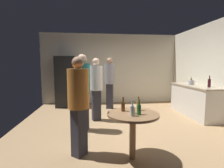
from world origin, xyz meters
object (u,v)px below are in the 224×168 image
at_px(person_in_gray_shirt, 110,79).
at_px(person_in_teal_shirt, 83,86).
at_px(wine_bottle_on_counter, 209,83).
at_px(beer_bottle_on_counter, 191,81).
at_px(foreground_table, 133,120).
at_px(beer_bottle_clear, 132,110).
at_px(kettle, 191,82).
at_px(person_in_white_shirt, 96,84).
at_px(beer_bottle_brown, 123,106).
at_px(person_in_orange_shirt, 79,99).
at_px(beer_bottle_green, 139,109).
at_px(plastic_cup_white, 133,110).
at_px(beer_bottle_amber, 139,105).
at_px(refrigerator, 66,82).

bearing_deg(person_in_gray_shirt, person_in_teal_shirt, -3.64).
height_order(wine_bottle_on_counter, beer_bottle_on_counter, wine_bottle_on_counter).
distance_m(wine_bottle_on_counter, foreground_table, 2.98).
distance_m(wine_bottle_on_counter, person_in_gray_shirt, 2.95).
relative_size(foreground_table, beer_bottle_clear, 3.48).
xyz_separation_m(kettle, person_in_white_shirt, (-2.87, -0.28, 0.00)).
bearing_deg(beer_bottle_brown, person_in_orange_shirt, 175.08).
xyz_separation_m(wine_bottle_on_counter, person_in_orange_shirt, (-3.30, -1.44, -0.08)).
relative_size(beer_bottle_green, beer_bottle_clear, 1.00).
bearing_deg(plastic_cup_white, beer_bottle_amber, 50.60).
bearing_deg(beer_bottle_amber, beer_bottle_green, -103.84).
height_order(foreground_table, beer_bottle_green, beer_bottle_green).
distance_m(beer_bottle_brown, person_in_white_shirt, 1.91).
xyz_separation_m(foreground_table, person_in_white_shirt, (-0.52, 2.00, 0.35)).
distance_m(beer_bottle_brown, beer_bottle_green, 0.30).
height_order(beer_bottle_on_counter, beer_bottle_clear, beer_bottle_on_counter).
distance_m(beer_bottle_on_counter, beer_bottle_clear, 3.62).
bearing_deg(person_in_gray_shirt, kettle, 87.52).
bearing_deg(beer_bottle_on_counter, person_in_gray_shirt, 163.06).
height_order(kettle, person_in_white_shirt, person_in_white_shirt).
xyz_separation_m(foreground_table, beer_bottle_green, (0.07, -0.09, 0.19)).
bearing_deg(person_in_gray_shirt, beer_bottle_green, 20.86).
xyz_separation_m(refrigerator, person_in_teal_shirt, (0.73, -2.45, 0.11)).
bearing_deg(refrigerator, beer_bottle_clear, -68.71).
distance_m(beer_bottle_clear, person_in_teal_shirt, 1.66).
height_order(refrigerator, beer_bottle_on_counter, refrigerator).
xyz_separation_m(wine_bottle_on_counter, beer_bottle_on_counter, (-0.01, 0.83, -0.03)).
bearing_deg(beer_bottle_clear, person_in_gray_shirt, 89.77).
distance_m(beer_bottle_green, person_in_gray_shirt, 3.32).
bearing_deg(beer_bottle_clear, beer_bottle_amber, 58.99).
xyz_separation_m(beer_bottle_brown, beer_bottle_green, (0.20, -0.22, 0.00)).
bearing_deg(beer_bottle_brown, person_in_white_shirt, 101.85).
height_order(beer_bottle_brown, beer_bottle_clear, same).
xyz_separation_m(beer_bottle_clear, plastic_cup_white, (0.04, 0.12, -0.03)).
xyz_separation_m(wine_bottle_on_counter, foreground_table, (-2.46, -1.64, -0.39)).
bearing_deg(beer_bottle_green, beer_bottle_brown, 131.92).
xyz_separation_m(wine_bottle_on_counter, person_in_teal_shirt, (-3.30, -0.34, -0.01)).
bearing_deg(plastic_cup_white, beer_bottle_green, -39.96).
bearing_deg(beer_bottle_green, foreground_table, 128.51).
bearing_deg(refrigerator, person_in_gray_shirt, -19.06).
bearing_deg(beer_bottle_clear, refrigerator, 111.29).
bearing_deg(refrigerator, beer_bottle_amber, -64.81).
distance_m(beer_bottle_brown, beer_bottle_clear, 0.29).
bearing_deg(beer_bottle_clear, person_in_white_shirt, 102.49).
bearing_deg(beer_bottle_green, beer_bottle_amber, 76.16).
relative_size(kettle, person_in_teal_shirt, 0.14).
xyz_separation_m(refrigerator, beer_bottle_on_counter, (4.02, -1.29, 0.08)).
distance_m(foreground_table, person_in_gray_shirt, 3.25).
distance_m(wine_bottle_on_counter, plastic_cup_white, 2.99).
bearing_deg(beer_bottle_clear, plastic_cup_white, 73.81).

